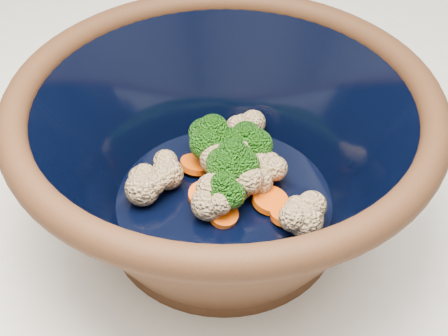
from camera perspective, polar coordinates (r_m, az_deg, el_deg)
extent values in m
cylinder|color=black|center=(0.57, 0.00, -4.66)|extent=(0.20, 0.20, 0.01)
torus|color=black|center=(0.48, 0.00, 6.12)|extent=(0.34, 0.34, 0.02)
cylinder|color=black|center=(0.55, 0.00, -2.87)|extent=(0.19, 0.19, 0.00)
cylinder|color=#608442|center=(0.55, 0.76, -0.95)|extent=(0.01, 0.01, 0.02)
ellipsoid|color=#237716|center=(0.53, 0.79, 1.04)|extent=(0.04, 0.04, 0.04)
cylinder|color=#608442|center=(0.58, -0.99, 1.34)|extent=(0.01, 0.01, 0.02)
ellipsoid|color=#237716|center=(0.56, -1.02, 3.32)|extent=(0.04, 0.04, 0.04)
cylinder|color=#608442|center=(0.57, 2.07, 0.96)|extent=(0.01, 0.01, 0.02)
ellipsoid|color=#237716|center=(0.56, 2.13, 2.67)|extent=(0.04, 0.04, 0.03)
cylinder|color=#608442|center=(0.53, -0.08, -3.29)|extent=(0.01, 0.01, 0.02)
ellipsoid|color=#237716|center=(0.52, -0.08, -1.71)|extent=(0.04, 0.04, 0.03)
sphere|color=beige|center=(0.54, -7.48, -1.90)|extent=(0.03, 0.03, 0.03)
sphere|color=beige|center=(0.54, 0.52, -1.62)|extent=(0.03, 0.03, 0.03)
sphere|color=beige|center=(0.56, 4.06, 0.11)|extent=(0.03, 0.03, 0.03)
sphere|color=beige|center=(0.54, 1.09, -1.29)|extent=(0.03, 0.03, 0.03)
sphere|color=beige|center=(0.60, 1.78, 3.74)|extent=(0.03, 0.03, 0.03)
sphere|color=beige|center=(0.55, 3.18, -1.23)|extent=(0.03, 0.03, 0.03)
sphere|color=beige|center=(0.56, 0.36, 0.67)|extent=(0.03, 0.03, 0.03)
sphere|color=beige|center=(0.55, 0.40, -0.15)|extent=(0.03, 0.03, 0.03)
sphere|color=beige|center=(0.52, -1.43, -3.26)|extent=(0.03, 0.03, 0.03)
sphere|color=beige|center=(0.51, 7.40, -4.67)|extent=(0.03, 0.03, 0.03)
sphere|color=beige|center=(0.55, -5.21, -0.53)|extent=(0.03, 0.03, 0.03)
cylinder|color=#FF5A0B|center=(0.57, -2.61, 0.32)|extent=(0.03, 0.03, 0.01)
cylinder|color=#FF5A0B|center=(0.61, 1.72, 3.03)|extent=(0.03, 0.03, 0.01)
cylinder|color=#FF5A0B|center=(0.53, 5.98, -4.23)|extent=(0.03, 0.03, 0.01)
cylinder|color=#FF5A0B|center=(0.54, 4.24, -2.97)|extent=(0.03, 0.03, 0.01)
cylinder|color=#FF5A0B|center=(0.57, 0.75, 0.00)|extent=(0.03, 0.03, 0.01)
cylinder|color=#FF5A0B|center=(0.54, -1.80, -2.49)|extent=(0.03, 0.03, 0.01)
cylinder|color=#FF5A0B|center=(0.53, -0.04, -4.32)|extent=(0.03, 0.03, 0.01)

